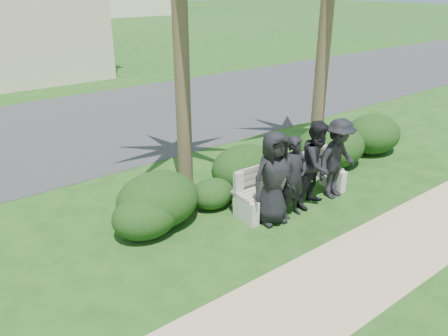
{
  "coord_description": "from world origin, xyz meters",
  "views": [
    {
      "loc": [
        -5.33,
        -5.0,
        4.19
      ],
      "look_at": [
        -0.72,
        1.0,
        0.92
      ],
      "focal_mm": 35.0,
      "sensor_mm": 36.0,
      "label": 1
    }
  ],
  "objects_px": {
    "man_b": "(294,177)",
    "man_d": "(337,159)",
    "park_bench": "(292,184)",
    "man_c": "(317,164)",
    "man_a": "(273,178)"
  },
  "relations": [
    {
      "from": "man_b",
      "to": "man_d",
      "type": "bearing_deg",
      "value": -1.31
    },
    {
      "from": "man_b",
      "to": "man_d",
      "type": "height_order",
      "value": "man_d"
    },
    {
      "from": "park_bench",
      "to": "man_a",
      "type": "bearing_deg",
      "value": -157.72
    },
    {
      "from": "park_bench",
      "to": "man_c",
      "type": "bearing_deg",
      "value": -42.96
    },
    {
      "from": "man_b",
      "to": "park_bench",
      "type": "bearing_deg",
      "value": 44.14
    },
    {
      "from": "park_bench",
      "to": "man_b",
      "type": "bearing_deg",
      "value": -131.21
    },
    {
      "from": "park_bench",
      "to": "man_d",
      "type": "relative_size",
      "value": 1.53
    },
    {
      "from": "man_c",
      "to": "man_d",
      "type": "bearing_deg",
      "value": -13.12
    },
    {
      "from": "park_bench",
      "to": "man_c",
      "type": "distance_m",
      "value": 0.66
    },
    {
      "from": "man_a",
      "to": "man_c",
      "type": "relative_size",
      "value": 1.01
    },
    {
      "from": "park_bench",
      "to": "man_c",
      "type": "relative_size",
      "value": 1.48
    },
    {
      "from": "man_a",
      "to": "man_d",
      "type": "xyz_separation_m",
      "value": [
        1.74,
        -0.04,
        -0.04
      ]
    },
    {
      "from": "man_a",
      "to": "man_b",
      "type": "xyz_separation_m",
      "value": [
        0.47,
        -0.07,
        -0.08
      ]
    },
    {
      "from": "man_a",
      "to": "man_c",
      "type": "bearing_deg",
      "value": 8.29
    },
    {
      "from": "man_a",
      "to": "man_b",
      "type": "bearing_deg",
      "value": 0.36
    }
  ]
}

